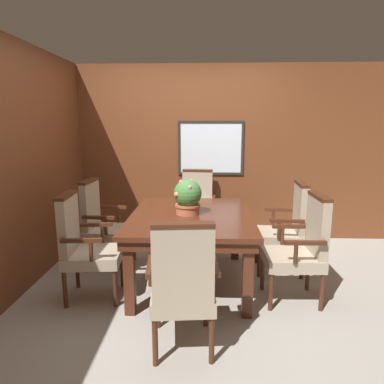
% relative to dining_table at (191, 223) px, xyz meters
% --- Properties ---
extents(ground_plane, '(14.00, 14.00, 0.00)m').
position_rel_dining_table_xyz_m(ground_plane, '(-0.05, -0.09, -0.65)').
color(ground_plane, '#A39E93').
extents(wall_back, '(7.20, 0.08, 2.45)m').
position_rel_dining_table_xyz_m(wall_back, '(-0.05, 1.50, 0.58)').
color(wall_back, brown).
rests_on(wall_back, ground_plane).
extents(wall_left, '(0.06, 7.20, 2.45)m').
position_rel_dining_table_xyz_m(wall_left, '(-1.68, -0.09, 0.58)').
color(wall_left, brown).
rests_on(wall_left, ground_plane).
extents(dining_table, '(1.23, 1.51, 0.74)m').
position_rel_dining_table_xyz_m(dining_table, '(0.00, 0.00, 0.00)').
color(dining_table, '#4C2314').
rests_on(dining_table, ground_plane).
extents(chair_head_near, '(0.54, 0.56, 1.03)m').
position_rel_dining_table_xyz_m(chair_head_near, '(-0.01, -1.14, -0.11)').
color(chair_head_near, '#472314').
rests_on(chair_head_near, ground_plane).
extents(chair_right_far, '(0.54, 0.53, 1.03)m').
position_rel_dining_table_xyz_m(chair_right_far, '(1.06, 0.31, -0.11)').
color(chair_right_far, '#472314').
rests_on(chair_right_far, ground_plane).
extents(chair_head_far, '(0.53, 0.55, 1.03)m').
position_rel_dining_table_xyz_m(chair_head_far, '(0.02, 1.19, -0.11)').
color(chair_head_far, '#472314').
rests_on(chair_head_far, ground_plane).
extents(chair_left_near, '(0.55, 0.53, 1.03)m').
position_rel_dining_table_xyz_m(chair_left_near, '(-1.00, -0.37, -0.11)').
color(chair_left_near, '#472314').
rests_on(chair_left_near, ground_plane).
extents(chair_left_far, '(0.54, 0.52, 1.03)m').
position_rel_dining_table_xyz_m(chair_left_far, '(-1.05, 0.37, -0.11)').
color(chair_left_far, '#472314').
rests_on(chair_left_far, ground_plane).
extents(chair_right_near, '(0.53, 0.51, 1.03)m').
position_rel_dining_table_xyz_m(chair_right_near, '(1.04, -0.34, -0.11)').
color(chair_right_near, '#472314').
rests_on(chair_right_near, ground_plane).
extents(potted_plant, '(0.29, 0.29, 0.36)m').
position_rel_dining_table_xyz_m(potted_plant, '(-0.04, 0.01, 0.27)').
color(potted_plant, '#B2603D').
rests_on(potted_plant, dining_table).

